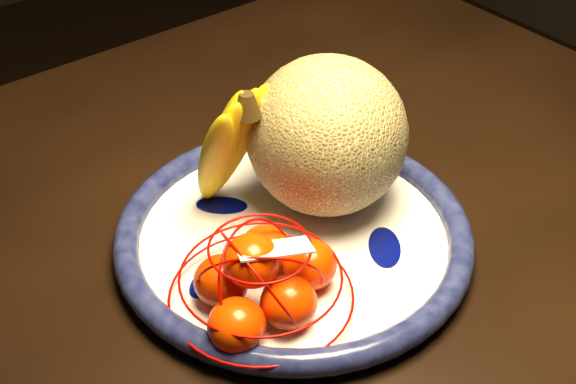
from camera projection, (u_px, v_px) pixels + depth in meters
dining_table at (172, 290)px, 0.94m from camera, size 1.46×0.88×0.73m
fruit_bowl at (294, 236)px, 0.88m from camera, size 0.39×0.39×0.03m
cantaloupe at (327, 136)px, 0.87m from camera, size 0.18×0.18×0.18m
banana_bunch at (225, 143)px, 0.86m from camera, size 0.11×0.11×0.17m
mandarin_bag at (262, 280)px, 0.78m from camera, size 0.19×0.19×0.12m
price_tag at (274, 249)px, 0.74m from camera, size 0.08×0.05×0.01m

